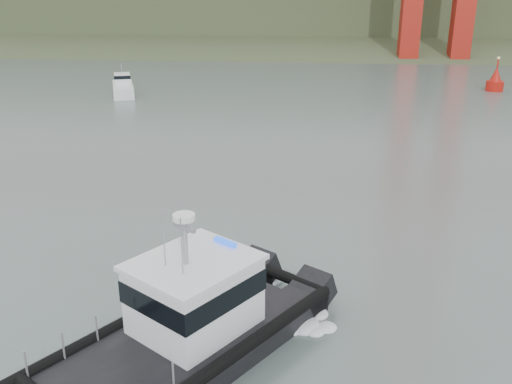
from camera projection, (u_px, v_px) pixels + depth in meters
The scene contains 5 objects.
ground at pixel (258, 301), 23.73m from camera, with size 400.00×400.00×0.00m, color #54645D.
headlands at pixel (300, 2), 138.21m from camera, with size 500.00×105.36×27.12m.
patrol_boat at pixel (188, 322), 19.80m from camera, with size 10.21×11.99×5.67m.
motorboat at pixel (123, 87), 65.14m from camera, with size 4.23×6.99×3.65m.
nav_buoy at pixel (495, 81), 67.34m from camera, with size 2.02×2.02×4.22m.
Camera 1 is at (1.69, -20.52, 12.66)m, focal length 40.00 mm.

